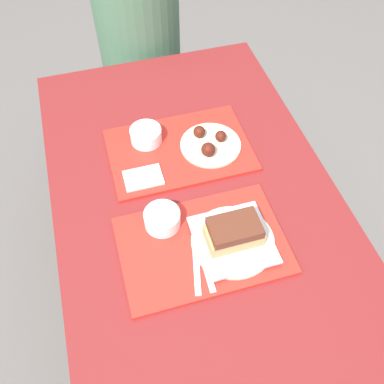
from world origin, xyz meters
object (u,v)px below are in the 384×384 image
tray_far (180,150)px  bowl_coleslaw_near (162,218)px  tray_near (203,245)px  person_seated_across (138,27)px  bowl_coleslaw_far (146,134)px  wings_plate_far (210,143)px  brisket_sandwich_plate (234,236)px

tray_far → bowl_coleslaw_near: 0.29m
tray_near → person_seated_across: bearing=87.6°
bowl_coleslaw_far → wings_plate_far: 0.21m
bowl_coleslaw_near → brisket_sandwich_plate: 0.21m
bowl_coleslaw_near → wings_plate_far: size_ratio=0.52×
brisket_sandwich_plate → bowl_coleslaw_far: 0.47m
tray_near → person_seated_across: (0.05, 1.10, 0.00)m
wings_plate_far → bowl_coleslaw_near: bearing=-131.3°
brisket_sandwich_plate → person_seated_across: size_ratio=0.33×
person_seated_across → bowl_coleslaw_far: bearing=-99.3°
bowl_coleslaw_near → bowl_coleslaw_far: same height
tray_near → tray_far: bearing=85.0°
tray_near → wings_plate_far: 0.37m
tray_far → person_seated_across: 0.73m
brisket_sandwich_plate → bowl_coleslaw_far: (-0.15, 0.45, -0.00)m
tray_far → bowl_coleslaw_far: bearing=144.8°
tray_near → tray_far: same height
bowl_coleslaw_near → wings_plate_far: (0.22, 0.25, -0.01)m
bowl_coleslaw_near → tray_far: bearing=65.4°
brisket_sandwich_plate → person_seated_across: (-0.04, 1.11, -0.03)m
tray_far → brisket_sandwich_plate: 0.38m
tray_near → wings_plate_far: bearing=69.5°
tray_near → wings_plate_far: wings_plate_far is taller
tray_near → bowl_coleslaw_far: size_ratio=4.46×
brisket_sandwich_plate → wings_plate_far: (0.05, 0.36, -0.02)m
bowl_coleslaw_near → bowl_coleslaw_far: size_ratio=1.00×
bowl_coleslaw_near → bowl_coleslaw_far: bearing=85.5°
bowl_coleslaw_far → wings_plate_far: size_ratio=0.52×
bowl_coleslaw_far → person_seated_across: (0.11, 0.67, -0.03)m
bowl_coleslaw_far → wings_plate_far: wings_plate_far is taller
tray_far → bowl_coleslaw_near: (-0.12, -0.27, 0.03)m
bowl_coleslaw_near → brisket_sandwich_plate: bearing=-33.3°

